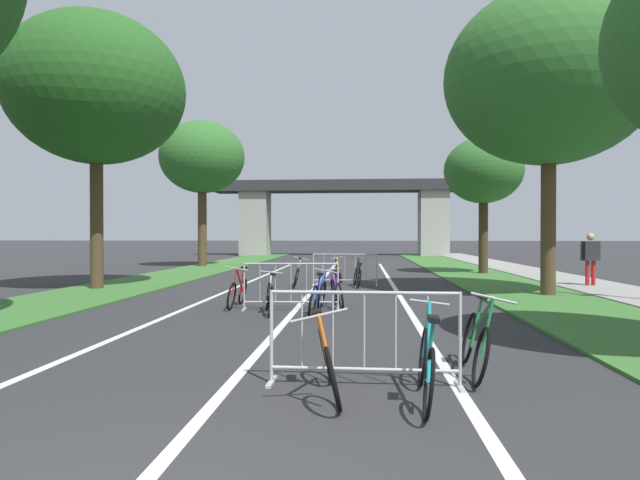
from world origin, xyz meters
TOP-DOWN VIEW (x-y plane):
  - grass_verge_left at (-6.09, 19.89)m, footprint 3.07×48.61m
  - grass_verge_right at (6.09, 19.89)m, footprint 3.07×48.61m
  - sidewalk_path_right at (8.82, 19.89)m, footprint 2.38×48.61m
  - lane_stripe_center at (0.00, 14.06)m, footprint 0.14×28.12m
  - lane_stripe_right_lane at (2.51, 14.06)m, footprint 0.14×28.12m
  - lane_stripe_left_lane at (-2.51, 14.06)m, footprint 0.14×28.12m
  - overpass_bridge at (0.00, 40.18)m, footprint 21.05×3.06m
  - tree_left_pine_near at (-6.57, 13.00)m, footprint 5.31×5.31m
  - tree_left_oak_mid at (-6.85, 24.68)m, footprint 4.41×4.41m
  - tree_right_pine_far at (6.52, 12.26)m, footprint 5.58×5.58m
  - tree_right_cypress_far at (6.63, 20.46)m, footprint 3.30×3.30m
  - crowd_barrier_nearest at (1.49, 3.30)m, footprint 2.15×0.47m
  - crowd_barrier_second at (-0.10, 9.10)m, footprint 2.16×0.56m
  - crowd_barrier_third at (0.92, 14.89)m, footprint 2.15×0.48m
  - bicycle_blue_0 at (0.55, 8.53)m, footprint 0.57×1.64m
  - bicycle_white_1 at (-0.60, 14.33)m, footprint 0.50×1.76m
  - bicycle_yellow_2 at (0.69, 15.34)m, footprint 0.46×1.71m
  - bicycle_red_3 at (-1.39, 9.49)m, footprint 0.52×1.67m
  - bicycle_silver_4 at (-0.48, 8.55)m, footprint 0.52×1.59m
  - bicycle_teal_5 at (2.10, 2.76)m, footprint 0.43×1.75m
  - bicycle_orange_6 at (1.11, 2.90)m, footprint 0.55×1.65m
  - bicycle_green_7 at (2.81, 3.86)m, footprint 0.51×1.77m
  - bicycle_purple_8 at (0.89, 9.66)m, footprint 0.62×1.61m
  - bicycle_black_9 at (1.34, 14.50)m, footprint 0.56×1.64m
  - pedestrian_in_red_jacket at (8.67, 14.77)m, footprint 0.62×0.32m

SIDE VIEW (x-z plane):
  - lane_stripe_center at x=0.00m, z-range 0.00..0.01m
  - lane_stripe_right_lane at x=2.51m, z-range 0.00..0.01m
  - lane_stripe_left_lane at x=-2.51m, z-range 0.00..0.01m
  - grass_verge_left at x=-6.09m, z-range 0.00..0.05m
  - grass_verge_right at x=6.09m, z-range 0.00..0.05m
  - sidewalk_path_right at x=8.82m, z-range 0.00..0.08m
  - bicycle_black_9 at x=1.34m, z-range -0.13..0.82m
  - bicycle_purple_8 at x=0.89m, z-range -0.10..0.80m
  - bicycle_silver_4 at x=-0.48m, z-range -0.09..0.80m
  - bicycle_orange_6 at x=1.11m, z-range -0.13..0.85m
  - bicycle_red_3 at x=-1.39m, z-range -0.13..0.85m
  - bicycle_blue_0 at x=0.55m, z-range -0.10..0.84m
  - bicycle_yellow_2 at x=0.69m, z-range -0.09..0.84m
  - bicycle_white_1 at x=-0.60m, z-range -0.11..0.85m
  - bicycle_teal_5 at x=2.10m, z-range -0.11..0.87m
  - bicycle_green_7 at x=2.81m, z-range -0.14..0.90m
  - crowd_barrier_nearest at x=1.49m, z-range -0.01..1.04m
  - crowd_barrier_second at x=-0.10m, z-range -0.01..1.04m
  - crowd_barrier_third at x=0.92m, z-range -0.01..1.04m
  - pedestrian_in_red_jacket at x=8.67m, z-range 0.19..1.92m
  - overpass_bridge at x=0.00m, z-range 1.07..7.07m
  - tree_right_cypress_far at x=6.63m, z-range 1.46..7.29m
  - tree_left_oak_mid at x=-6.85m, z-range 1.89..9.51m
  - tree_right_pine_far at x=6.52m, z-range 1.77..10.09m
  - tree_left_pine_near at x=-6.57m, z-range 1.90..10.24m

